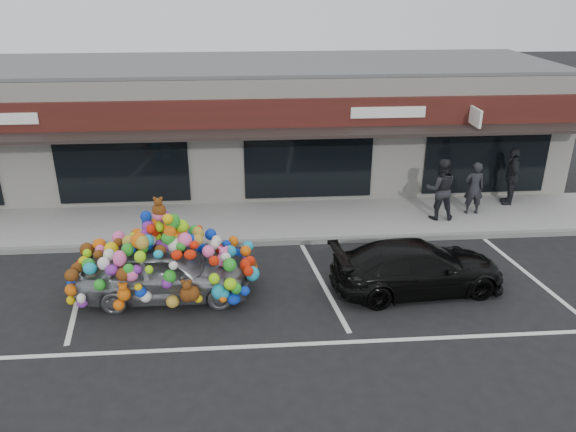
{
  "coord_description": "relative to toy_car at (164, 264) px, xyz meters",
  "views": [
    {
      "loc": [
        1.01,
        -12.02,
        7.14
      ],
      "look_at": [
        2.02,
        1.4,
        1.36
      ],
      "focal_mm": 35.0,
      "sensor_mm": 36.0,
      "label": 1
    }
  ],
  "objects": [
    {
      "name": "kerb",
      "position": [
        1.03,
        2.6,
        -0.78
      ],
      "size": [
        26.0,
        0.18,
        0.16
      ],
      "primitive_type": "cube",
      "color": "slate",
      "rests_on": "ground"
    },
    {
      "name": "shop_building",
      "position": [
        1.03,
        8.54,
        1.31
      ],
      "size": [
        24.0,
        7.2,
        4.31
      ],
      "color": "white",
      "rests_on": "ground"
    },
    {
      "name": "toy_car",
      "position": [
        0.0,
        0.0,
        0.0
      ],
      "size": [
        2.95,
        4.32,
        2.52
      ],
      "rotation": [
        0.0,
        0.0,
        1.57
      ],
      "color": "#A8AEB3",
      "rests_on": "ground"
    },
    {
      "name": "sidewalk",
      "position": [
        1.03,
        4.1,
        -0.78
      ],
      "size": [
        26.0,
        3.0,
        0.15
      ],
      "primitive_type": "cube",
      "color": "gray",
      "rests_on": "ground"
    },
    {
      "name": "parking_stripe_mid",
      "position": [
        3.83,
        0.3,
        -0.85
      ],
      "size": [
        0.73,
        4.37,
        0.01
      ],
      "primitive_type": "cube",
      "rotation": [
        0.0,
        0.0,
        0.14
      ],
      "color": "silver",
      "rests_on": "ground"
    },
    {
      "name": "parking_stripe_left",
      "position": [
        -2.17,
        0.3,
        -0.85
      ],
      "size": [
        0.73,
        4.37,
        0.01
      ],
      "primitive_type": "cube",
      "rotation": [
        0.0,
        0.0,
        0.14
      ],
      "color": "silver",
      "rests_on": "ground"
    },
    {
      "name": "pedestrian_a",
      "position": [
        9.11,
        4.11,
        0.14
      ],
      "size": [
        0.64,
        0.45,
        1.69
      ],
      "primitive_type": "imported",
      "rotation": [
        0.0,
        0.0,
        3.07
      ],
      "color": "#242228",
      "rests_on": "sidewalk"
    },
    {
      "name": "lane_line",
      "position": [
        3.03,
        -2.2,
        -0.85
      ],
      "size": [
        14.0,
        0.12,
        0.01
      ],
      "primitive_type": "cube",
      "color": "silver",
      "rests_on": "ground"
    },
    {
      "name": "pedestrian_c",
      "position": [
        10.64,
        4.84,
        0.25
      ],
      "size": [
        1.19,
        0.7,
        1.9
      ],
      "primitive_type": "imported",
      "rotation": [
        0.0,
        0.0,
        4.49
      ],
      "color": "black",
      "rests_on": "sidewalk"
    },
    {
      "name": "ground",
      "position": [
        1.03,
        0.1,
        -0.85
      ],
      "size": [
        90.0,
        90.0,
        0.0
      ],
      "primitive_type": "plane",
      "color": "black",
      "rests_on": "ground"
    },
    {
      "name": "black_sedan",
      "position": [
        6.09,
        -0.16,
        -0.24
      ],
      "size": [
        2.11,
        4.38,
        1.23
      ],
      "primitive_type": "imported",
      "rotation": [
        0.0,
        0.0,
        1.67
      ],
      "color": "black",
      "rests_on": "ground"
    },
    {
      "name": "parking_stripe_right",
      "position": [
        9.23,
        0.3,
        -0.85
      ],
      "size": [
        0.73,
        4.37,
        0.01
      ],
      "primitive_type": "cube",
      "rotation": [
        0.0,
        0.0,
        0.14
      ],
      "color": "silver",
      "rests_on": "ground"
    },
    {
      "name": "pedestrian_b",
      "position": [
        7.91,
        3.79,
        0.26
      ],
      "size": [
        1.01,
        0.83,
        1.93
      ],
      "primitive_type": "imported",
      "rotation": [
        0.0,
        0.0,
        3.04
      ],
      "color": "black",
      "rests_on": "sidewalk"
    }
  ]
}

